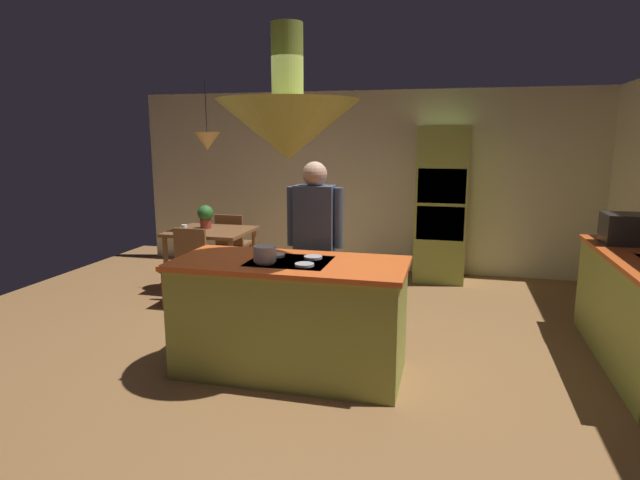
% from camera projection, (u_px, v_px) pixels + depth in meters
% --- Properties ---
extents(ground, '(8.16, 8.16, 0.00)m').
position_uv_depth(ground, '(298.00, 361.00, 4.59)').
color(ground, olive).
extents(wall_back, '(6.80, 0.10, 2.55)m').
position_uv_depth(wall_back, '(365.00, 182.00, 7.63)').
color(wall_back, beige).
rests_on(wall_back, ground).
extents(kitchen_island, '(1.88, 0.86, 0.96)m').
position_uv_depth(kitchen_island, '(290.00, 316.00, 4.31)').
color(kitchen_island, '#939E42').
rests_on(kitchen_island, ground).
extents(oven_tower, '(0.66, 0.62, 2.05)m').
position_uv_depth(oven_tower, '(441.00, 205.00, 7.02)').
color(oven_tower, '#939E42').
rests_on(oven_tower, ground).
extents(dining_table, '(0.98, 0.87, 0.76)m').
position_uv_depth(dining_table, '(211.00, 238.00, 6.68)').
color(dining_table, brown).
rests_on(dining_table, ground).
extents(person_at_island, '(0.53, 0.23, 1.70)m').
position_uv_depth(person_at_island, '(315.00, 240.00, 4.87)').
color(person_at_island, tan).
rests_on(person_at_island, ground).
extents(range_hood, '(1.10, 1.10, 1.00)m').
position_uv_depth(range_hood, '(288.00, 126.00, 4.02)').
color(range_hood, '#939E42').
extents(pendant_light_over_table, '(0.32, 0.32, 0.82)m').
position_uv_depth(pendant_light_over_table, '(207.00, 141.00, 6.45)').
color(pendant_light_over_table, '#E0B266').
extents(chair_facing_island, '(0.40, 0.40, 0.87)m').
position_uv_depth(chair_facing_island, '(186.00, 261.00, 6.08)').
color(chair_facing_island, brown).
rests_on(chair_facing_island, ground).
extents(chair_by_back_wall, '(0.40, 0.40, 0.87)m').
position_uv_depth(chair_by_back_wall, '(232.00, 240.00, 7.33)').
color(chair_by_back_wall, brown).
rests_on(chair_by_back_wall, ground).
extents(potted_plant_on_table, '(0.20, 0.20, 0.30)m').
position_uv_depth(potted_plant_on_table, '(206.00, 215.00, 6.73)').
color(potted_plant_on_table, '#99382D').
rests_on(potted_plant_on_table, dining_table).
extents(cup_on_table, '(0.07, 0.07, 0.09)m').
position_uv_depth(cup_on_table, '(184.00, 228.00, 6.50)').
color(cup_on_table, white).
rests_on(cup_on_table, dining_table).
extents(microwave_on_counter, '(0.46, 0.36, 0.28)m').
position_uv_depth(microwave_on_counter, '(630.00, 229.00, 4.86)').
color(microwave_on_counter, '#232326').
rests_on(microwave_on_counter, counter_run_right).
extents(cooking_pot_on_cooktop, '(0.18, 0.18, 0.12)m').
position_uv_depth(cooking_pot_on_cooktop, '(265.00, 254.00, 4.12)').
color(cooking_pot_on_cooktop, '#B2B2B7').
rests_on(cooking_pot_on_cooktop, kitchen_island).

